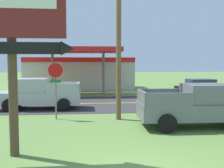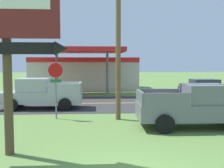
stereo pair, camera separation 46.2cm
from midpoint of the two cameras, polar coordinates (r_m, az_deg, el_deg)
road_asphalt at (r=19.38m, az=-2.07°, el=-4.19°), size 140.00×8.00×0.02m
road_centre_line at (r=19.38m, az=-2.07°, el=-4.15°), size 126.00×0.20×0.01m
motel_sign at (r=8.73m, az=-22.34°, el=14.01°), size 3.57×0.54×6.46m
stop_sign at (r=13.99m, az=-13.00°, el=0.75°), size 0.80×0.08×2.95m
utility_pole at (r=13.77m, az=0.45°, el=14.13°), size 2.03×0.26×9.78m
gas_station at (r=30.96m, az=-7.36°, el=2.54°), size 12.00×11.50×4.40m
pickup_grey_parked_on_lawn at (r=12.62m, az=16.94°, el=-4.56°), size 5.24×2.32×1.96m
pickup_silver_on_road at (r=17.57m, az=-16.36°, el=-2.10°), size 5.20×2.24×1.96m
car_black_far_lane at (r=23.17m, az=18.24°, el=-0.97°), size 4.20×2.00×1.64m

